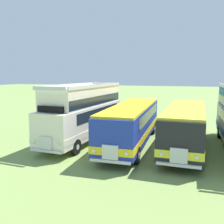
# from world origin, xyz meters

# --- Properties ---
(bus_first_in_row) EXTENTS (3.04, 10.15, 4.52)m
(bus_first_in_row) POSITION_xyz_m (-13.49, -0.23, 2.36)
(bus_first_in_row) COLOR silver
(bus_first_in_row) RESTS_ON ground
(bus_second_in_row) EXTENTS (3.02, 11.70, 2.99)m
(bus_second_in_row) POSITION_xyz_m (-9.64, -0.06, 1.76)
(bus_second_in_row) COLOR #1E339E
(bus_second_in_row) RESTS_ON ground
(bus_third_in_row) EXTENTS (2.71, 10.83, 2.99)m
(bus_third_in_row) POSITION_xyz_m (-5.78, 0.10, 1.76)
(bus_third_in_row) COLOR black
(bus_third_in_row) RESTS_ON ground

